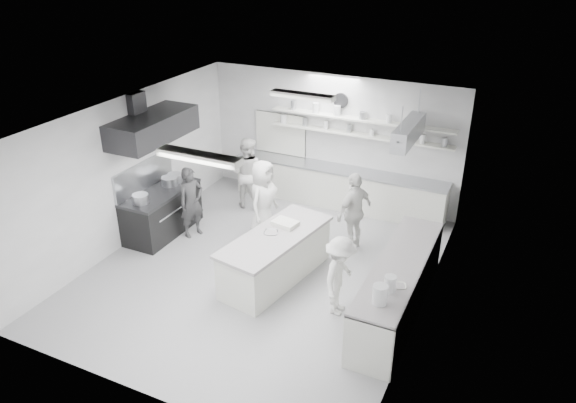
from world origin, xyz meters
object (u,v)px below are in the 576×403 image
at_px(stove, 162,213).
at_px(prep_island, 276,258).
at_px(cook_back, 247,173).
at_px(back_counter, 337,187).
at_px(cook_stove, 192,202).
at_px(right_counter, 398,289).

height_order(stove, prep_island, stove).
bearing_deg(stove, cook_back, 61.55).
distance_m(back_counter, cook_stove, 3.47).
bearing_deg(cook_back, right_counter, 145.93).
distance_m(stove, prep_island, 3.00).
bearing_deg(back_counter, cook_back, -154.12).
bearing_deg(stove, prep_island, -10.41).
xyz_separation_m(back_counter, cook_stove, (-2.25, -2.62, 0.30)).
bearing_deg(prep_island, right_counter, 8.65).
relative_size(right_counter, cook_back, 1.96).
xyz_separation_m(prep_island, cook_stove, (-2.31, 0.72, 0.33)).
xyz_separation_m(back_counter, prep_island, (0.05, -3.34, -0.03)).
xyz_separation_m(right_counter, cook_stove, (-4.60, 0.78, 0.29)).
bearing_deg(cook_stove, back_counter, -17.04).
distance_m(back_counter, prep_island, 3.34).
bearing_deg(right_counter, stove, 173.48).
bearing_deg(cook_stove, right_counter, -75.98).
height_order(right_counter, cook_back, cook_back).
distance_m(stove, cook_back, 2.18).
bearing_deg(back_counter, right_counter, -55.35).
distance_m(prep_island, cook_stove, 2.44).
xyz_separation_m(back_counter, right_counter, (2.35, -3.40, 0.01)).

